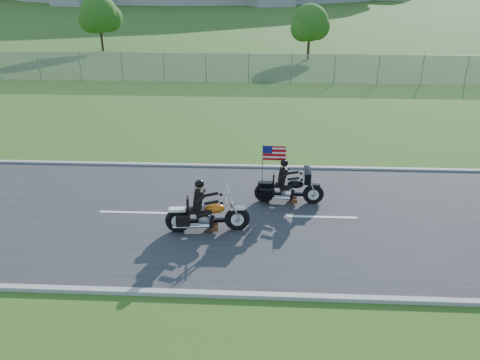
{
  "coord_description": "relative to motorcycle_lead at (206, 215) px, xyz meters",
  "views": [
    {
      "loc": [
        2.09,
        -13.09,
        7.05
      ],
      "look_at": [
        1.42,
        0.0,
        1.26
      ],
      "focal_mm": 35.0,
      "sensor_mm": 36.0,
      "label": 1
    }
  ],
  "objects": [
    {
      "name": "motorcycle_lead",
      "position": [
        0.0,
        0.0,
        0.0
      ],
      "size": [
        2.51,
        0.78,
        1.69
      ],
      "rotation": [
        0.0,
        0.0,
        0.12
      ],
      "color": "black",
      "rests_on": "ground"
    },
    {
      "name": "tree_fence_mid",
      "position": [
        -14.43,
        35.05,
        2.77
      ],
      "size": [
        3.96,
        3.69,
        5.3
      ],
      "color": "#382316",
      "rests_on": "ground"
    },
    {
      "name": "curb_north",
      "position": [
        -0.48,
        5.05,
        -0.48
      ],
      "size": [
        120.0,
        0.18,
        0.12
      ],
      "primitive_type": "cube",
      "color": "#9E9B93",
      "rests_on": "ground"
    },
    {
      "name": "motorcycle_follow",
      "position": [
        2.52,
        2.01,
        0.0
      ],
      "size": [
        2.32,
        0.76,
        1.93
      ],
      "rotation": [
        0.0,
        0.0,
        -0.03
      ],
      "color": "black",
      "rests_on": "ground"
    },
    {
      "name": "ground",
      "position": [
        -0.48,
        1.0,
        -0.53
      ],
      "size": [
        420.0,
        420.0,
        0.0
      ],
      "primitive_type": "plane",
      "color": "#235119",
      "rests_on": "ground"
    },
    {
      "name": "fence",
      "position": [
        -5.48,
        21.0,
        0.47
      ],
      "size": [
        60.0,
        0.03,
        2.0
      ],
      "primitive_type": "cube",
      "color": "gray",
      "rests_on": "ground"
    },
    {
      "name": "tree_fence_near",
      "position": [
        5.57,
        31.04,
        2.44
      ],
      "size": [
        3.52,
        3.28,
        4.75
      ],
      "color": "#382316",
      "rests_on": "ground"
    },
    {
      "name": "curb_south",
      "position": [
        -0.48,
        -3.05,
        -0.48
      ],
      "size": [
        120.0,
        0.18,
        0.12
      ],
      "primitive_type": "cube",
      "color": "#9E9B93",
      "rests_on": "ground"
    },
    {
      "name": "road",
      "position": [
        -0.48,
        1.0,
        -0.51
      ],
      "size": [
        120.0,
        8.0,
        0.04
      ],
      "primitive_type": "cube",
      "color": "#28282B",
      "rests_on": "ground"
    }
  ]
}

